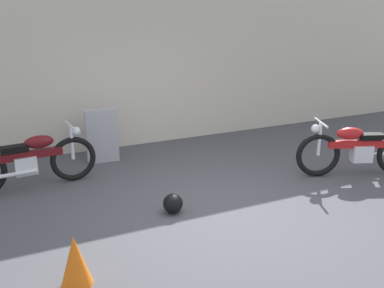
# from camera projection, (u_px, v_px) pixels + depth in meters

# --- Properties ---
(ground_plane) EXTENTS (40.00, 40.00, 0.00)m
(ground_plane) POSITION_uv_depth(u_px,v_px,m) (222.00, 212.00, 5.99)
(ground_plane) COLOR #47474C
(building_wall) EXTENTS (18.00, 0.30, 3.58)m
(building_wall) POSITION_uv_depth(u_px,v_px,m) (135.00, 55.00, 8.58)
(building_wall) COLOR beige
(building_wall) RESTS_ON ground_plane
(stone_marker) EXTENTS (0.58, 0.26, 0.97)m
(stone_marker) POSITION_uv_depth(u_px,v_px,m) (102.00, 136.00, 7.85)
(stone_marker) COLOR #9E9EA3
(stone_marker) RESTS_ON ground_plane
(helmet) EXTENTS (0.27, 0.27, 0.27)m
(helmet) POSITION_uv_depth(u_px,v_px,m) (173.00, 203.00, 5.95)
(helmet) COLOR black
(helmet) RESTS_ON ground_plane
(traffic_cone) EXTENTS (0.32, 0.32, 0.55)m
(traffic_cone) POSITION_uv_depth(u_px,v_px,m) (75.00, 261.00, 4.36)
(traffic_cone) COLOR orange
(traffic_cone) RESTS_ON ground_plane
(motorcycle_red) EXTENTS (1.98, 0.97, 0.94)m
(motorcycle_red) POSITION_uv_depth(u_px,v_px,m) (358.00, 149.00, 7.18)
(motorcycle_red) COLOR black
(motorcycle_red) RESTS_ON ground_plane
(motorcycle_maroon) EXTENTS (2.09, 0.58, 0.94)m
(motorcycle_maroon) POSITION_uv_depth(u_px,v_px,m) (30.00, 161.00, 6.67)
(motorcycle_maroon) COLOR black
(motorcycle_maroon) RESTS_ON ground_plane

